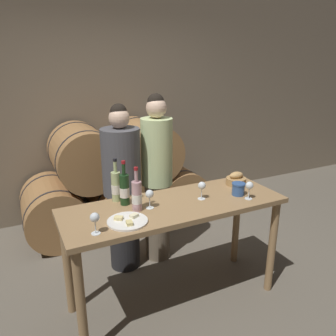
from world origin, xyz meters
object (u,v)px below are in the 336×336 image
wine_bottle_white (116,186)px  bread_basket (236,180)px  person_left (122,190)px  blue_crock (238,188)px  wine_glass_far_left (95,218)px  tasting_table (175,219)px  person_right (157,178)px  cheese_plate (127,221)px  wine_glass_left (150,195)px  wine_glass_center (202,186)px  wine_glass_right (249,186)px  wine_bottle_red (125,189)px  wine_bottle_rose (137,196)px

wine_bottle_white → bread_basket: bearing=-6.8°
person_left → blue_crock: size_ratio=14.51×
wine_glass_far_left → tasting_table: bearing=16.2°
tasting_table → blue_crock: blue_crock is taller
person_right → cheese_plate: bearing=-126.0°
wine_glass_left → person_right: bearing=61.6°
cheese_plate → person_left: bearing=74.1°
person_left → wine_glass_far_left: size_ratio=10.95×
bread_basket → wine_glass_center: size_ratio=1.20×
wine_glass_right → blue_crock: bearing=102.0°
wine_glass_right → wine_bottle_red: bearing=159.8°
person_left → wine_bottle_red: person_left is taller
person_left → cheese_plate: person_left is taller
person_left → wine_bottle_rose: 0.68m
tasting_table → wine_bottle_white: bearing=146.8°
tasting_table → wine_bottle_rose: bearing=176.7°
wine_bottle_red → cheese_plate: bearing=-106.0°
wine_bottle_white → wine_bottle_rose: wine_bottle_white is taller
person_right → blue_crock: size_ratio=15.16×
wine_bottle_rose → wine_glass_center: bearing=-3.7°
bread_basket → cheese_plate: bread_basket is taller
person_left → tasting_table: bearing=-72.9°
bread_basket → wine_glass_left: bearing=-172.4°
wine_bottle_red → cheese_plate: wine_bottle_red is taller
wine_bottle_white → bread_basket: 1.06m
wine_bottle_rose → blue_crock: 0.85m
wine_bottle_rose → cheese_plate: bearing=-130.5°
wine_glass_far_left → wine_glass_center: bearing=11.2°
wine_glass_left → wine_glass_right: bearing=-13.7°
tasting_table → wine_glass_far_left: size_ratio=11.96×
tasting_table → bread_basket: bread_basket is taller
cheese_plate → wine_glass_left: bearing=32.2°
wine_bottle_white → wine_bottle_rose: bearing=-70.9°
person_right → wine_bottle_white: (-0.53, -0.41, 0.15)m
cheese_plate → wine_glass_far_left: (-0.23, -0.06, 0.10)m
tasting_table → wine_bottle_rose: 0.39m
person_right → wine_glass_far_left: (-0.81, -0.85, 0.14)m
wine_bottle_white → person_right: bearing=37.8°
tasting_table → blue_crock: (0.54, -0.07, 0.19)m
wine_bottle_rose → wine_glass_far_left: wine_bottle_rose is taller
wine_bottle_rose → wine_glass_center: size_ratio=2.28×
cheese_plate → wine_glass_far_left: bearing=-165.5°
wine_bottle_white → wine_bottle_rose: (0.08, -0.23, -0.01)m
blue_crock → wine_glass_left: bearing=173.7°
wine_bottle_white → wine_glass_right: wine_bottle_white is taller
blue_crock → tasting_table: bearing=172.3°
cheese_plate → wine_glass_right: size_ratio=1.91×
wine_bottle_red → wine_bottle_white: size_ratio=1.01×
bread_basket → tasting_table: bearing=-169.4°
wine_glass_far_left → person_right: bearing=46.5°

